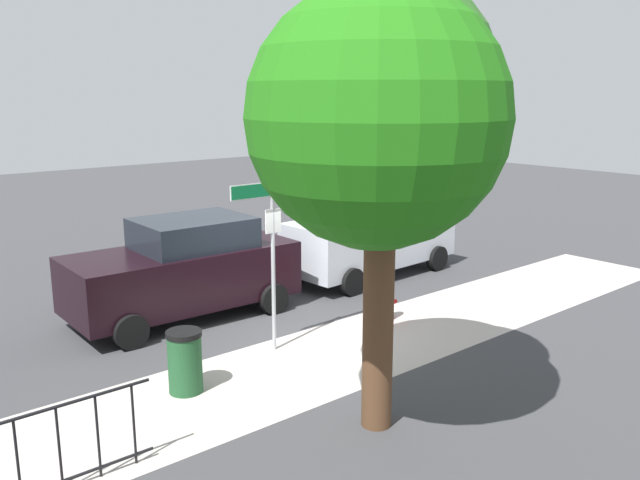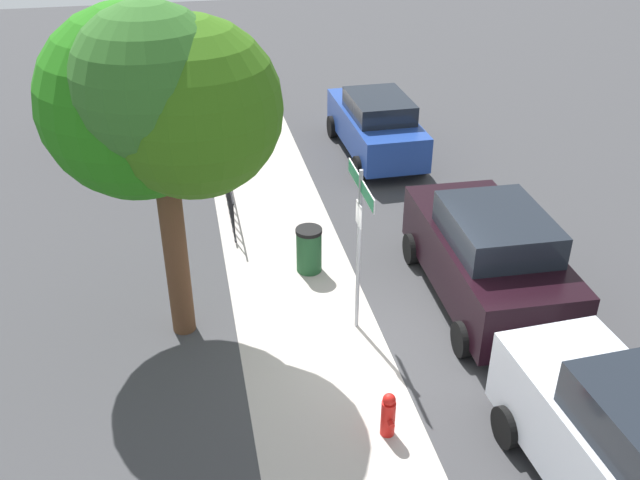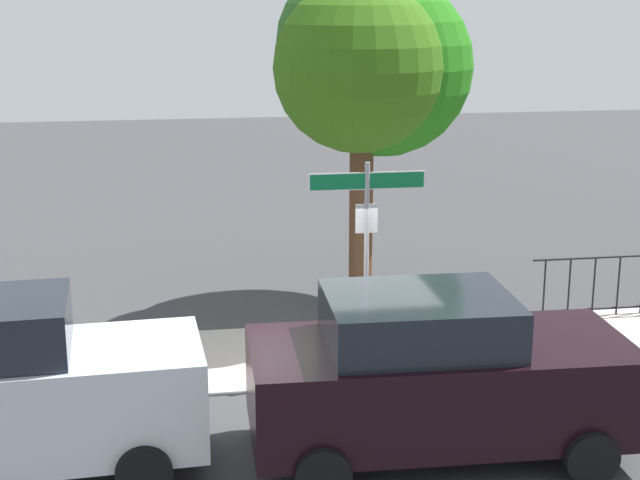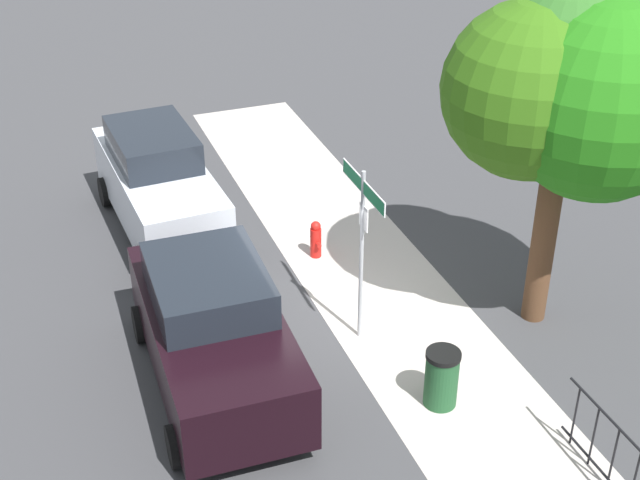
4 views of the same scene
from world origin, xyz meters
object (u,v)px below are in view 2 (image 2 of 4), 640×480
(street_sign, at_px, (360,218))
(car_blue, at_px, (376,125))
(utility_shed, at_px, (158,88))
(car_black, at_px, (488,256))
(fire_hydrant, at_px, (388,414))
(trash_bin, at_px, (309,250))
(car_silver, at_px, (638,463))
(shade_tree, at_px, (158,102))

(street_sign, bearing_deg, car_blue, -17.84)
(car_blue, relative_size, utility_shed, 1.48)
(utility_shed, bearing_deg, street_sign, -161.69)
(car_black, relative_size, utility_shed, 1.52)
(fire_hydrant, relative_size, trash_bin, 0.80)
(car_silver, xyz_separation_m, car_black, (5.15, -0.20, -0.05))
(trash_bin, bearing_deg, car_blue, -27.95)
(utility_shed, bearing_deg, shade_tree, -178.34)
(utility_shed, distance_m, fire_hydrant, 13.41)
(shade_tree, height_order, car_silver, shade_tree)
(street_sign, distance_m, shade_tree, 3.78)
(fire_hydrant, distance_m, trash_bin, 4.77)
(trash_bin, bearing_deg, car_silver, -157.08)
(car_black, bearing_deg, utility_shed, 32.65)
(car_silver, xyz_separation_m, trash_bin, (6.88, 2.91, -0.57))
(car_blue, height_order, fire_hydrant, car_blue)
(shade_tree, bearing_deg, utility_shed, 1.66)
(car_black, height_order, fire_hydrant, car_black)
(utility_shed, height_order, trash_bin, utility_shed)
(street_sign, relative_size, car_black, 0.69)
(utility_shed, relative_size, fire_hydrant, 3.88)
(car_silver, relative_size, fire_hydrant, 6.06)
(car_blue, bearing_deg, fire_hydrant, 164.92)
(fire_hydrant, bearing_deg, car_silver, -129.06)
(shade_tree, distance_m, trash_bin, 4.85)
(trash_bin, bearing_deg, street_sign, -166.34)
(utility_shed, bearing_deg, fire_hydrant, -166.15)
(street_sign, xyz_separation_m, car_blue, (7.61, -2.45, -1.37))
(car_blue, bearing_deg, shade_tree, 140.69)
(car_black, distance_m, trash_bin, 3.60)
(utility_shed, bearing_deg, car_blue, -114.48)
(car_blue, distance_m, fire_hydrant, 10.66)
(car_silver, xyz_separation_m, fire_hydrant, (2.12, 2.61, -0.68))
(shade_tree, xyz_separation_m, utility_shed, (9.63, 0.28, -2.83))
(fire_hydrant, bearing_deg, car_black, -42.86)
(trash_bin, bearing_deg, fire_hydrant, -176.40)
(car_silver, bearing_deg, trash_bin, 19.96)
(car_silver, bearing_deg, fire_hydrant, 47.97)
(car_blue, bearing_deg, car_silver, 179.14)
(street_sign, relative_size, fire_hydrant, 4.06)
(car_silver, height_order, trash_bin, car_silver)
(car_black, xyz_separation_m, fire_hydrant, (-3.03, 2.81, -0.63))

